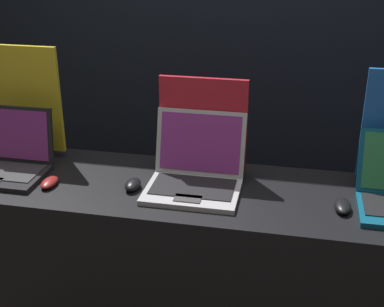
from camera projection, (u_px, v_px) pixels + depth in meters
wall_back at (233, 14)px, 2.96m from camera, size 8.00×0.05×2.80m
display_counter at (192, 280)px, 2.31m from camera, size 2.06×0.55×0.90m
laptop_front at (4, 158)px, 2.24m from camera, size 0.38×0.28×0.26m
mouse_front at (49, 182)px, 2.14m from camera, size 0.06×0.11×0.03m
promo_stand_front at (23, 103)px, 2.36m from camera, size 0.36×0.07×0.49m
laptop_middle at (195, 172)px, 2.12m from camera, size 0.37×0.35×0.28m
mouse_middle at (133, 185)px, 2.11m from camera, size 0.06×0.10×0.04m
promo_stand_middle at (203, 128)px, 2.21m from camera, size 0.36×0.07×0.40m
mouse_back at (343, 206)px, 1.96m from camera, size 0.06×0.12×0.03m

